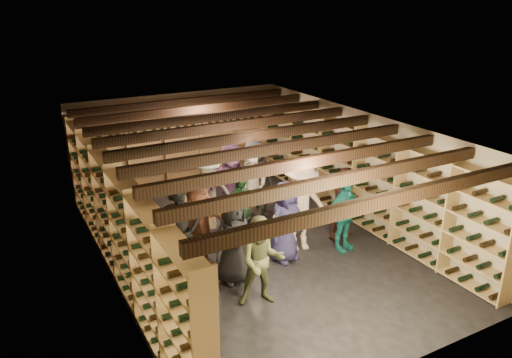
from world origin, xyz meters
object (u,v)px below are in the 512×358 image
object	(u,v)px
person_12	(255,178)
person_4	(344,214)
person_8	(346,203)
person_10	(240,211)
person_11	(232,182)
person_7	(253,191)
person_5	(200,229)
person_6	(286,222)
crate_stack_left	(189,211)
person_1	(181,237)
person_9	(209,190)
crate_loose	(240,188)
person_2	(262,261)
crate_stack_right	(203,215)
person_3	(301,206)
person_0	(233,240)

from	to	relation	value
person_12	person_4	bearing A→B (deg)	-74.32
person_4	person_8	world-z (taller)	person_8
person_10	person_11	bearing A→B (deg)	67.47
person_7	person_5	bearing A→B (deg)	-163.12
person_11	person_6	bearing A→B (deg)	-95.96
crate_stack_left	person_1	size ratio (longest dim) A/B	0.44
person_9	crate_loose	bearing A→B (deg)	64.46
crate_loose	person_10	xyz separation A→B (m)	(-1.30, -2.58, 0.65)
crate_loose	person_2	size ratio (longest dim) A/B	0.33
person_11	person_12	distance (m)	0.57
person_2	person_8	distance (m)	2.90
crate_stack_left	person_2	world-z (taller)	person_2
person_10	person_11	size ratio (longest dim) A/B	0.83
crate_stack_right	person_2	bearing A→B (deg)	-95.10
person_8	person_5	bearing A→B (deg)	157.84
crate_stack_right	person_4	distance (m)	3.06
person_2	person_12	distance (m)	3.46
person_3	person_8	bearing A→B (deg)	13.22
person_3	person_12	bearing A→B (deg)	105.27
person_5	person_7	distance (m)	1.80
person_1	person_11	xyz separation A→B (m)	(1.93, 2.06, -0.07)
person_4	person_11	distance (m)	2.62
person_3	person_9	distance (m)	2.16
person_1	person_8	bearing A→B (deg)	9.62
crate_stack_left	person_9	xyz separation A→B (m)	(0.46, 0.00, 0.37)
person_2	person_0	bearing A→B (deg)	117.85
person_0	person_5	bearing A→B (deg)	114.13
person_4	person_7	bearing A→B (deg)	118.73
person_3	person_7	world-z (taller)	person_7
person_4	person_11	xyz separation A→B (m)	(-1.28, 2.28, 0.14)
person_5	person_8	world-z (taller)	person_5
person_4	person_6	bearing A→B (deg)	162.28
person_4	person_9	distance (m)	2.92
person_8	person_9	bearing A→B (deg)	121.60
crate_stack_left	person_8	xyz separation A→B (m)	(2.66, -1.87, 0.33)
person_2	person_3	bearing A→B (deg)	59.21
crate_loose	person_3	xyz separation A→B (m)	(-0.35, -3.28, 0.82)
person_1	person_4	bearing A→B (deg)	2.74
crate_stack_right	person_5	bearing A→B (deg)	-113.93
person_0	person_1	xyz separation A→B (m)	(-0.84, 0.22, 0.17)
person_2	person_4	world-z (taller)	person_2
crate_stack_right	person_10	world-z (taller)	person_10
person_12	person_10	bearing A→B (deg)	-131.29
person_2	person_6	world-z (taller)	person_6
crate_loose	person_0	bearing A→B (deg)	-118.43
crate_loose	person_9	xyz separation A→B (m)	(-1.47, -1.44, 0.71)
person_3	person_8	xyz separation A→B (m)	(1.08, -0.03, -0.15)
person_2	person_4	xyz separation A→B (m)	(2.26, 0.81, -0.01)
person_4	person_5	distance (m)	2.79
person_1	person_2	bearing A→B (deg)	-40.91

